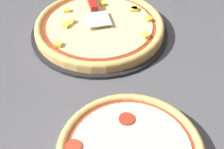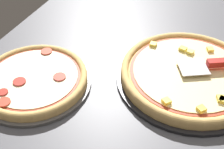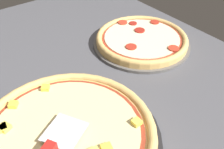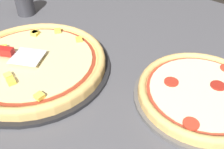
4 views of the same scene
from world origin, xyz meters
TOP-DOWN VIEW (x-y plane):
  - ground_plane at (0.00, 0.00)cm, footprint 147.59×119.31cm
  - pizza_pan_front at (3.67, -5.53)cm, footprint 42.85×42.85cm
  - pizza_front at (3.67, -5.55)cm, footprint 40.28×40.28cm
  - pizza_pan_back at (-16.11, 35.37)cm, footprint 33.20×33.20cm
  - pizza_back at (-16.12, 35.38)cm, footprint 31.20×31.20cm
  - serving_spatula at (8.38, -13.03)cm, footprint 14.12×20.07cm

SIDE VIEW (x-z plane):
  - ground_plane at x=0.00cm, z-range -3.60..0.00cm
  - pizza_pan_front at x=3.67cm, z-range 0.00..1.00cm
  - pizza_pan_back at x=-16.11cm, z-range 0.00..1.00cm
  - pizza_back at x=-16.12cm, z-range 1.03..3.68cm
  - pizza_front at x=3.67cm, z-range 0.89..4.42cm
  - serving_spatula at x=8.38cm, z-range 4.33..6.33cm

